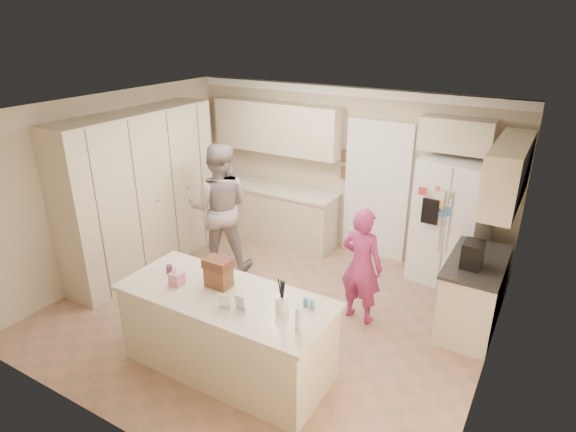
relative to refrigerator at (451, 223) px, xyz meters
The scene contains 41 objects.
floor 2.82m from the refrigerator, 130.98° to the right, with size 5.20×4.60×0.02m, color #A2745C.
ceiling 3.17m from the refrigerator, 130.98° to the right, with size 5.20×4.60×0.02m, color white.
wall_back 1.82m from the refrigerator, behind, with size 5.20×0.02×2.60m, color #C5B396.
wall_front 4.68m from the refrigerator, 112.04° to the right, with size 5.20×0.02×2.60m, color #C5B396.
wall_left 4.82m from the refrigerator, 155.19° to the right, with size 0.02×4.60×2.60m, color #C5B396.
wall_right 2.23m from the refrigerator, 66.93° to the right, with size 0.02×4.60×2.60m, color #C5B396.
crown_back 2.40m from the refrigerator, behind, with size 5.20×0.08×0.12m, color white.
pantry_bank 4.45m from the refrigerator, 155.85° to the right, with size 0.60×2.60×2.35m, color beige.
back_base_cab 2.94m from the refrigerator, behind, with size 2.20×0.60×0.88m, color beige.
back_countertop 2.90m from the refrigerator, behind, with size 2.24×0.63×0.04m, color beige.
back_upper_cab 3.07m from the refrigerator, behind, with size 2.20×0.35×0.80m, color beige.
doorway_opening 1.24m from the refrigerator, 167.61° to the left, with size 0.90×0.06×2.10m, color black.
doorway_casing 1.23m from the refrigerator, 169.21° to the left, with size 1.02×0.03×2.22m, color white.
wall_frame_upper 1.87m from the refrigerator, behind, with size 0.15×0.02×0.20m, color brown.
wall_frame_lower 1.79m from the refrigerator, behind, with size 0.15×0.02×0.20m, color brown.
refrigerator is the anchor object (origin of this frame).
fridge_seam 0.35m from the refrigerator, 90.00° to the right, with size 0.01×0.02×1.78m, color gray.
fridge_dispenser 0.49m from the refrigerator, 121.08° to the right, with size 0.22×0.03×0.35m, color black.
fridge_handle_l 0.40m from the refrigerator, 97.70° to the right, with size 0.02×0.02×0.85m, color silver.
fridge_handle_r 0.40m from the refrigerator, 82.30° to the right, with size 0.02×0.02×0.85m, color silver.
over_fridge_cab 1.21m from the refrigerator, 132.92° to the left, with size 0.95×0.35×0.45m, color beige.
right_base_cab 1.24m from the refrigerator, 61.63° to the right, with size 0.60×1.20×0.88m, color beige.
right_countertop 1.15m from the refrigerator, 62.07° to the right, with size 0.63×1.24×0.04m, color #2D2B28.
right_upper_cab 1.49m from the refrigerator, 50.46° to the right, with size 0.35×1.50×0.70m, color beige.
coffee_maker 1.33m from the refrigerator, 67.70° to the right, with size 0.22×0.28×0.30m, color black.
island_base 3.51m from the refrigerator, 116.47° to the right, with size 2.20×0.90×0.88m, color beige.
island_top 3.48m from the refrigerator, 116.47° to the right, with size 2.28×0.96×0.05m, color beige.
utensil_crock 3.20m from the refrigerator, 106.38° to the right, with size 0.13×0.13×0.15m, color white.
tissue_box 3.84m from the refrigerator, 123.16° to the right, with size 0.13×0.13×0.14m, color pink.
tissue_plume 3.85m from the refrigerator, 123.16° to the right, with size 0.08×0.08×0.08m, color white.
dollhouse_body 3.47m from the refrigerator, 119.43° to the right, with size 0.26×0.18×0.22m, color brown.
dollhouse_roof 3.48m from the refrigerator, 119.43° to the right, with size 0.28×0.20×0.10m, color #592D1E.
jam_jar 3.86m from the refrigerator, 127.48° to the right, with size 0.07×0.07×0.09m, color #59263F.
greeting_card_a 3.60m from the refrigerator, 112.91° to the right, with size 0.12×0.01×0.16m, color white.
greeting_card_b 3.50m from the refrigerator, 110.96° to the right, with size 0.12×0.01×0.16m, color silver.
water_bottle 3.32m from the refrigerator, 100.43° to the right, with size 0.07×0.07×0.24m, color silver.
shaker_salt 2.99m from the refrigerator, 104.17° to the right, with size 0.05×0.05×0.09m, color teal.
shaker_pepper 2.97m from the refrigerator, 102.86° to the right, with size 0.05×0.05×0.09m, color teal.
teen_boy 3.30m from the refrigerator, 156.98° to the right, with size 0.93×0.73×1.92m, color #999390.
teen_girl 1.69m from the refrigerator, 114.48° to the right, with size 0.54×0.36×1.49m, color #B0316C.
fridge_magnets 0.36m from the refrigerator, 90.00° to the right, with size 0.76×0.02×1.44m, color tan, non-canonical shape.
Camera 1 is at (2.89, -4.42, 3.55)m, focal length 30.00 mm.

